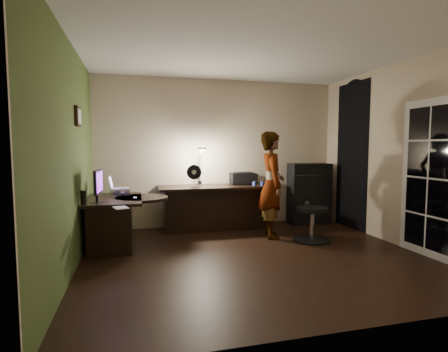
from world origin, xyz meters
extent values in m
cube|color=black|center=(0.00, 0.00, -0.01)|extent=(4.50, 4.00, 0.01)
cube|color=silver|center=(0.00, 0.00, 2.71)|extent=(4.50, 4.00, 0.01)
cube|color=tan|center=(0.00, 2.00, 1.35)|extent=(4.50, 0.01, 2.70)
cube|color=tan|center=(0.00, -2.00, 1.35)|extent=(4.50, 0.01, 2.70)
cube|color=tan|center=(-2.25, 0.00, 1.35)|extent=(0.01, 4.00, 2.70)
cube|color=tan|center=(2.25, 0.00, 1.35)|extent=(0.01, 4.00, 2.70)
cube|color=#425726|center=(-2.24, 0.00, 1.35)|extent=(0.00, 4.00, 2.70)
cube|color=black|center=(2.24, 1.15, 1.30)|extent=(0.01, 0.90, 2.60)
cube|color=white|center=(2.24, -0.55, 1.05)|extent=(0.02, 0.92, 2.10)
cube|color=black|center=(-2.22, 0.45, 1.85)|extent=(0.04, 0.30, 0.25)
cube|color=black|center=(-1.83, 0.93, 0.36)|extent=(0.78, 1.26, 0.72)
cube|color=black|center=(-0.12, 1.63, 0.39)|extent=(2.08, 0.75, 0.78)
cube|color=black|center=(1.70, 1.68, 0.57)|extent=(0.78, 0.42, 1.15)
cube|color=silver|center=(-1.76, 1.25, 0.77)|extent=(0.30, 0.27, 0.11)
cube|color=silver|center=(-1.76, 1.25, 0.92)|extent=(0.29, 0.27, 0.19)
cube|color=black|center=(-2.03, 0.55, 0.88)|extent=(0.13, 0.50, 0.33)
ellipsoid|color=silver|center=(-1.54, 0.85, 0.73)|extent=(0.07, 0.09, 0.03)
cube|color=black|center=(-1.67, 0.87, 0.72)|extent=(0.07, 0.13, 0.01)
cube|color=black|center=(-1.61, 0.40, 0.72)|extent=(0.06, 0.12, 0.01)
cylinder|color=black|center=(-2.18, 0.41, 0.81)|extent=(0.09, 0.09, 0.19)
cube|color=silver|center=(-1.71, 0.09, 0.72)|extent=(0.21, 0.26, 0.01)
cube|color=black|center=(-0.58, 1.37, 0.98)|extent=(0.27, 0.19, 0.38)
cube|color=#2B42A0|center=(0.54, 1.34, 0.84)|extent=(0.21, 0.13, 0.09)
cube|color=black|center=(0.41, 1.80, 0.90)|extent=(0.49, 0.40, 0.21)
cube|color=black|center=(-0.40, 1.83, 1.15)|extent=(0.20, 0.34, 0.71)
cube|color=black|center=(1.13, 0.51, 0.50)|extent=(0.59, 0.59, 1.01)
imported|color=#D8A88C|center=(0.61, 0.90, 0.85)|extent=(0.50, 0.67, 1.71)
camera|label=1|loc=(-1.54, -4.34, 1.47)|focal=28.00mm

